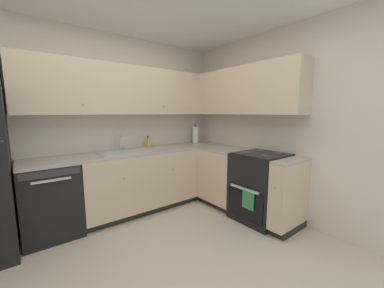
{
  "coord_description": "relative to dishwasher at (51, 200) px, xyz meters",
  "views": [
    {
      "loc": [
        -0.92,
        -1.57,
        1.44
      ],
      "look_at": [
        0.97,
        0.87,
        1.01
      ],
      "focal_mm": 20.99,
      "sensor_mm": 36.0,
      "label": 1
    }
  ],
  "objects": [
    {
      "name": "upper_cabinets_back",
      "position": [
        0.97,
        0.14,
        1.32
      ],
      "size": [
        2.55,
        0.34,
        0.67
      ],
      "color": "beige"
    },
    {
      "name": "countertop_back",
      "position": [
        1.13,
        0.0,
        0.45
      ],
      "size": [
        2.87,
        0.6,
        0.03
      ],
      "primitive_type": "cube",
      "color": "#B7A89E",
      "rests_on": "lower_cabinets_back"
    },
    {
      "name": "dishwasher",
      "position": [
        0.0,
        0.0,
        0.0
      ],
      "size": [
        0.6,
        0.63,
        0.86
      ],
      "color": "black",
      "rests_on": "ground_plane"
    },
    {
      "name": "soap_bottle",
      "position": [
        1.36,
        0.18,
        0.54
      ],
      "size": [
        0.06,
        0.06,
        0.18
      ],
      "color": "gold",
      "rests_on": "countertop_back"
    },
    {
      "name": "oven_range",
      "position": [
        2.29,
        -1.26,
        0.02
      ],
      "size": [
        0.68,
        0.62,
        1.05
      ],
      "color": "black",
      "rests_on": "ground_plane"
    },
    {
      "name": "faucet",
      "position": [
        0.93,
        0.18,
        0.6
      ],
      "size": [
        0.07,
        0.16,
        0.22
      ],
      "color": "silver",
      "rests_on": "countertop_back"
    },
    {
      "name": "upper_cabinets_right",
      "position": [
        2.41,
        -0.71,
        1.32
      ],
      "size": [
        0.32,
        2.02,
        0.67
      ],
      "color": "beige"
    },
    {
      "name": "wall_right",
      "position": [
        2.59,
        -1.42,
        0.84
      ],
      "size": [
        0.05,
        3.54,
        2.54
      ],
      "primitive_type": "cube",
      "color": "beige",
      "rests_on": "ground_plane"
    },
    {
      "name": "lower_cabinets_back",
      "position": [
        1.14,
        0.0,
        0.0
      ],
      "size": [
        1.66,
        0.62,
        0.86
      ],
      "color": "beige",
      "rests_on": "ground_plane"
    },
    {
      "name": "wall_back",
      "position": [
        0.69,
        0.33,
        0.84
      ],
      "size": [
        3.85,
        0.05,
        2.54
      ],
      "primitive_type": "cube",
      "color": "beige",
      "rests_on": "ground_plane"
    },
    {
      "name": "lower_cabinets_right",
      "position": [
        2.27,
        -0.86,
        0.0
      ],
      "size": [
        0.62,
        1.47,
        0.86
      ],
      "color": "beige",
      "rests_on": "ground_plane"
    },
    {
      "name": "countertop_right",
      "position": [
        2.27,
        -0.86,
        0.45
      ],
      "size": [
        0.6,
        1.47,
        0.03
      ],
      "color": "#B7A89E",
      "rests_on": "lower_cabinets_right"
    },
    {
      "name": "paper_towel_roll",
      "position": [
        2.3,
        0.16,
        0.61
      ],
      "size": [
        0.11,
        0.11,
        0.35
      ],
      "color": "white",
      "rests_on": "countertop_back"
    },
    {
      "name": "sink",
      "position": [
        0.93,
        -0.03,
        0.42
      ],
      "size": [
        0.71,
        0.4,
        0.1
      ],
      "color": "#B7B7BC",
      "rests_on": "countertop_back"
    },
    {
      "name": "ground_plane",
      "position": [
        0.69,
        -1.42,
        -0.44
      ],
      "size": [
        3.75,
        3.44,
        0.02
      ],
      "primitive_type": "cube",
      "color": "beige"
    }
  ]
}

